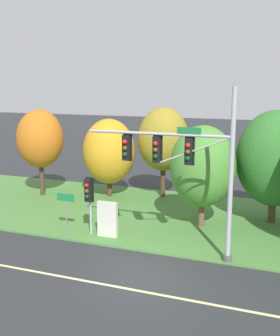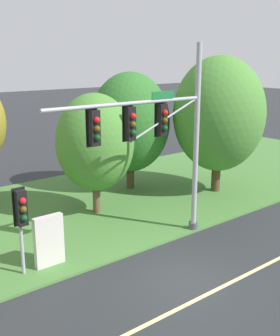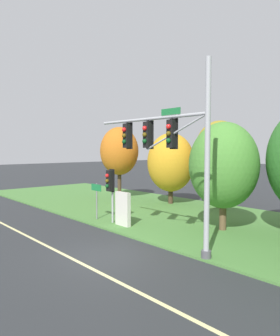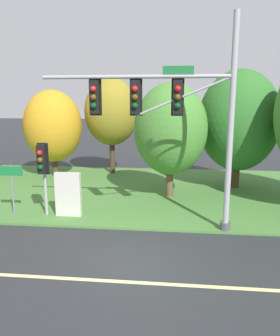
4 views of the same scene
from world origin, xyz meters
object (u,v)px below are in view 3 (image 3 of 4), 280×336
at_px(pedestrian_signal_near_kerb, 110,184).
at_px(info_kiosk, 123,209).
at_px(route_sign_post, 96,195).
at_px(tree_mid_verge, 224,165).
at_px(tree_behind_signpost, 219,152).
at_px(tree_nearest_road, 119,151).
at_px(traffic_signal_mast, 169,145).
at_px(tree_left_of_mast, 171,162).

bearing_deg(pedestrian_signal_near_kerb, info_kiosk, 8.26).
bearing_deg(route_sign_post, tree_mid_verge, 28.47).
bearing_deg(tree_behind_signpost, pedestrian_signal_near_kerb, -97.95).
bearing_deg(tree_mid_verge, info_kiosk, -141.01).
distance_m(tree_behind_signpost, tree_mid_verge, 6.69).
bearing_deg(tree_behind_signpost, tree_nearest_road, -161.54).
distance_m(traffic_signal_mast, tree_nearest_road, 14.25).
bearing_deg(pedestrian_signal_near_kerb, tree_left_of_mast, 107.24).
xyz_separation_m(traffic_signal_mast, tree_mid_verge, (-0.14, 4.35, -1.07)).
bearing_deg(info_kiosk, tree_left_of_mast, 114.28).
bearing_deg(pedestrian_signal_near_kerb, tree_nearest_road, 139.08).
distance_m(tree_left_of_mast, tree_mid_verge, 8.61).
bearing_deg(tree_left_of_mast, tree_nearest_road, -162.66).
bearing_deg(info_kiosk, tree_nearest_road, 143.46).
xyz_separation_m(tree_behind_signpost, info_kiosk, (-0.24, -8.76, -3.18)).
xyz_separation_m(route_sign_post, tree_left_of_mast, (-0.96, 7.62, 1.74)).
xyz_separation_m(traffic_signal_mast, tree_behind_signpost, (-4.16, 9.66, -0.41)).
relative_size(tree_behind_signpost, tree_mid_verge, 1.11).
height_order(traffic_signal_mast, tree_nearest_road, traffic_signal_mast).
xyz_separation_m(route_sign_post, info_kiosk, (2.40, 0.17, -0.57)).
bearing_deg(info_kiosk, pedestrian_signal_near_kerb, -171.74).
relative_size(route_sign_post, tree_mid_verge, 0.38).
bearing_deg(tree_nearest_road, tree_mid_verge, -11.61).
height_order(tree_nearest_road, tree_left_of_mast, tree_nearest_road).
height_order(pedestrian_signal_near_kerb, tree_left_of_mast, tree_left_of_mast).
xyz_separation_m(traffic_signal_mast, pedestrian_signal_near_kerb, (-5.40, 0.75, -2.24)).
height_order(tree_left_of_mast, tree_behind_signpost, tree_behind_signpost).
xyz_separation_m(pedestrian_signal_near_kerb, tree_left_of_mast, (-2.36, 7.60, 0.95)).
xyz_separation_m(tree_left_of_mast, tree_behind_signpost, (3.60, 1.30, 0.87)).
bearing_deg(tree_mid_verge, tree_behind_signpost, 127.14).
bearing_deg(tree_mid_verge, tree_nearest_road, 168.39).
height_order(traffic_signal_mast, tree_behind_signpost, traffic_signal_mast).
relative_size(traffic_signal_mast, pedestrian_signal_near_kerb, 2.50).
bearing_deg(tree_nearest_road, tree_behind_signpost, 18.46).
relative_size(traffic_signal_mast, route_sign_post, 3.56).
distance_m(traffic_signal_mast, tree_behind_signpost, 10.52).
bearing_deg(traffic_signal_mast, tree_behind_signpost, 113.30).
distance_m(tree_left_of_mast, info_kiosk, 8.49).
bearing_deg(tree_nearest_road, route_sign_post, -47.32).
xyz_separation_m(tree_left_of_mast, tree_mid_verge, (7.62, -4.00, 0.21)).
distance_m(traffic_signal_mast, tree_left_of_mast, 11.47).
distance_m(route_sign_post, info_kiosk, 2.47).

